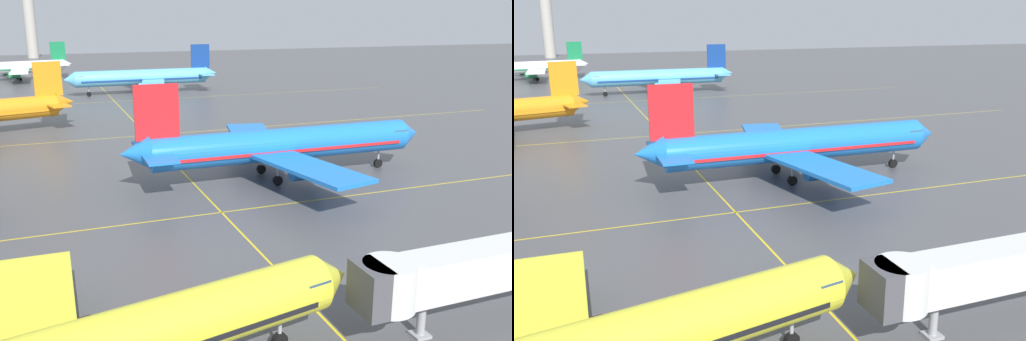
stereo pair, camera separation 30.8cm
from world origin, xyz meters
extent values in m
cone|color=yellow|center=(-0.31, 15.41, 3.71)|extent=(2.95, 3.76, 3.37)
cube|color=yellow|center=(-18.04, 19.86, 3.17)|extent=(4.98, 13.68, 0.36)
cylinder|color=black|center=(-16.41, 17.12, 1.99)|extent=(3.38, 2.45, 1.90)
cube|color=#385166|center=(-2.36, 15.02, 4.21)|extent=(2.20, 3.42, 0.63)
cylinder|color=#99999E|center=(-4.14, 14.68, 1.49)|extent=(0.25, 0.25, 1.49)
cylinder|color=black|center=(-4.14, 14.68, 0.50)|extent=(1.06, 0.59, 1.00)
cylinder|color=blue|center=(11.41, 48.78, 4.32)|extent=(33.73, 4.26, 4.00)
cone|color=blue|center=(29.63, 48.64, 4.32)|extent=(2.77, 3.94, 3.92)
cone|color=blue|center=(-7.12, 48.92, 4.74)|extent=(3.40, 3.83, 3.80)
cube|color=red|center=(-4.39, 48.90, 9.27)|extent=(5.06, 0.42, 6.32)
cube|color=blue|center=(-4.94, 45.74, 4.74)|extent=(3.41, 5.50, 0.25)
cube|color=blue|center=(-4.89, 52.06, 4.74)|extent=(3.41, 5.50, 0.25)
cube|color=blue|center=(10.29, 39.83, 3.69)|extent=(8.53, 16.57, 0.42)
cube|color=blue|center=(10.43, 57.74, 3.69)|extent=(8.75, 16.61, 0.42)
cylinder|color=blue|center=(11.58, 43.30, 2.32)|extent=(3.60, 2.24, 2.21)
cylinder|color=blue|center=(11.66, 54.25, 2.32)|extent=(3.60, 2.24, 2.21)
cube|color=#385166|center=(27.21, 48.66, 4.90)|extent=(1.92, 3.70, 0.74)
cube|color=red|center=(11.41, 48.78, 3.82)|extent=(31.03, 4.28, 0.38)
cylinder|color=#99999E|center=(25.10, 48.67, 1.74)|extent=(0.29, 0.29, 1.74)
cylinder|color=black|center=(25.10, 48.67, 0.58)|extent=(1.16, 0.48, 1.16)
cylinder|color=#99999E|center=(9.28, 46.05, 1.74)|extent=(0.29, 0.29, 1.74)
cylinder|color=black|center=(9.28, 46.05, 0.58)|extent=(1.16, 0.48, 1.16)
cylinder|color=#99999E|center=(9.33, 51.53, 1.74)|extent=(0.29, 0.29, 1.74)
cylinder|color=black|center=(9.33, 51.53, 0.58)|extent=(1.16, 0.48, 1.16)
cone|color=orange|center=(-12.33, 93.65, 4.54)|extent=(4.05, 4.34, 3.64)
cube|color=orange|center=(-14.86, 92.98, 8.87)|extent=(4.77, 1.58, 6.05)
cube|color=orange|center=(-15.15, 96.03, 4.54)|extent=(4.46, 5.89, 0.24)
cube|color=orange|center=(-13.61, 90.18, 4.54)|extent=(4.46, 5.89, 0.24)
cylinder|color=#5BB7E5|center=(8.71, 132.96, 4.27)|extent=(33.35, 4.05, 3.96)
cone|color=#5BB7E5|center=(-9.31, 132.91, 4.27)|extent=(2.72, 3.89, 3.88)
cone|color=#5BB7E5|center=(27.05, 133.01, 4.69)|extent=(3.34, 3.77, 3.76)
cube|color=navy|center=(24.34, 133.01, 9.17)|extent=(5.00, 0.39, 6.25)
cube|color=#5BB7E5|center=(24.85, 136.13, 4.69)|extent=(3.35, 5.43, 0.25)
cube|color=#5BB7E5|center=(24.87, 129.88, 4.69)|extent=(3.35, 5.43, 0.25)
cube|color=#5BB7E5|center=(9.73, 141.82, 3.65)|extent=(8.59, 16.42, 0.42)
cube|color=#5BB7E5|center=(9.78, 124.11, 3.65)|extent=(8.51, 16.41, 0.42)
cylinder|color=#5BB7E5|center=(8.49, 138.38, 2.29)|extent=(3.55, 2.20, 2.19)
cylinder|color=#5BB7E5|center=(8.52, 127.54, 2.29)|extent=(3.55, 2.20, 2.19)
cube|color=#385166|center=(-6.91, 132.92, 4.84)|extent=(1.89, 3.65, 0.73)
cube|color=navy|center=(8.71, 132.96, 3.78)|extent=(30.68, 4.09, 0.38)
cylinder|color=#99999E|center=(-4.83, 132.92, 1.72)|extent=(0.29, 0.29, 1.72)
cylinder|color=black|center=(-4.83, 132.92, 0.57)|extent=(1.15, 0.47, 1.15)
cylinder|color=#99999E|center=(10.79, 135.68, 1.72)|extent=(0.29, 0.29, 1.72)
cylinder|color=black|center=(10.79, 135.68, 0.57)|extent=(1.15, 0.47, 1.15)
cylinder|color=#99999E|center=(10.81, 130.26, 1.72)|extent=(0.29, 0.29, 1.72)
cylinder|color=black|center=(10.81, 130.26, 0.57)|extent=(1.15, 0.47, 1.15)
cylinder|color=white|center=(-23.88, 177.93, 3.98)|extent=(31.19, 9.67, 3.69)
cone|color=white|center=(-7.12, 181.26, 4.37)|extent=(3.73, 4.04, 3.50)
cube|color=#197F47|center=(-9.60, 180.77, 8.54)|extent=(4.64, 1.25, 5.82)
cube|color=white|center=(-9.69, 183.72, 4.37)|extent=(4.03, 5.56, 0.23)
cube|color=white|center=(-8.55, 178.01, 4.37)|extent=(4.03, 5.56, 0.23)
cube|color=white|center=(-24.54, 186.21, 3.40)|extent=(10.38, 15.37, 0.39)
cube|color=white|center=(-21.32, 170.03, 3.40)|extent=(5.24, 14.63, 0.39)
cylinder|color=#2D9956|center=(-25.05, 182.85, 2.14)|extent=(3.63, 2.64, 2.04)
cylinder|color=#2D9956|center=(-23.09, 172.94, 2.14)|extent=(3.63, 2.64, 2.04)
cube|color=#197F47|center=(-23.88, 177.93, 3.52)|extent=(28.76, 9.22, 0.35)
cylinder|color=#99999E|center=(-22.47, 180.79, 1.60)|extent=(0.27, 0.27, 1.60)
cylinder|color=black|center=(-22.47, 180.79, 0.53)|extent=(1.13, 0.64, 1.07)
cylinder|color=#99999E|center=(-21.48, 175.83, 1.60)|extent=(0.27, 0.27, 1.60)
cylinder|color=black|center=(-21.48, 175.83, 0.53)|extent=(1.13, 0.64, 1.07)
cube|color=yellow|center=(0.00, 39.32, 0.00)|extent=(146.31, 0.20, 0.01)
cube|color=yellow|center=(0.00, 80.63, 0.00)|extent=(146.31, 0.20, 0.01)
cube|color=yellow|center=(0.00, 121.95, 0.00)|extent=(146.31, 0.20, 0.01)
cube|color=yellow|center=(0.00, 59.98, 0.00)|extent=(0.20, 181.80, 0.01)
cube|color=silver|center=(10.86, 12.60, 4.10)|extent=(17.52, 2.79, 2.70)
cylinder|color=silver|center=(2.11, 12.55, 4.10)|extent=(3.38, 3.38, 2.97)
cube|color=#47474C|center=(0.81, 12.55, 4.10)|extent=(1.61, 2.98, 2.97)
cylinder|color=#99999E|center=(4.73, 12.57, 2.05)|extent=(0.56, 0.56, 4.10)
cube|color=#99999E|center=(4.73, 12.57, 0.10)|extent=(1.11, 1.11, 0.20)
cylinder|color=#ADA89E|center=(-17.30, 276.23, 17.11)|extent=(5.20, 5.20, 34.23)
camera|label=1|loc=(-16.50, -13.11, 19.86)|focal=39.25mm
camera|label=2|loc=(-16.21, -13.22, 19.86)|focal=39.25mm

